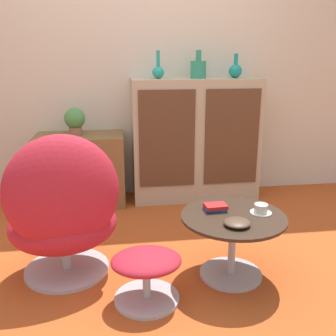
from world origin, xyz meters
TOP-DOWN VIEW (x-y plane):
  - ground_plane at (0.00, 0.00)m, footprint 12.00×12.00m
  - wall_back at (0.00, 1.44)m, footprint 6.40×0.06m
  - sideboard at (0.50, 1.22)m, footprint 1.14×0.38m
  - tv_console at (-0.53, 1.20)m, footprint 0.75×0.42m
  - egg_chair at (-0.54, -0.01)m, footprint 0.76×0.71m
  - ottoman at (-0.08, -0.32)m, footprint 0.39×0.36m
  - coffee_table at (0.45, -0.14)m, footprint 0.62×0.62m
  - vase_leftmost at (0.16, 1.22)m, footprint 0.10×0.10m
  - vase_inner_left at (0.51, 1.22)m, footprint 0.14×0.14m
  - vase_inner_right at (0.84, 1.22)m, footprint 0.12×0.12m
  - potted_plant at (-0.56, 1.20)m, footprint 0.18×0.18m
  - teacup at (0.62, -0.13)m, footprint 0.13×0.13m
  - book_stack at (0.36, -0.05)m, footprint 0.14×0.11m
  - bowl at (0.43, -0.28)m, footprint 0.15×0.15m

SIDE VIEW (x-z plane):
  - ground_plane at x=0.00m, z-range 0.00..0.00m
  - ottoman at x=-0.08m, z-range 0.05..0.34m
  - coffee_table at x=0.45m, z-range 0.07..0.47m
  - tv_console at x=-0.53m, z-range 0.00..0.63m
  - bowl at x=0.43m, z-range 0.40..0.44m
  - book_stack at x=0.36m, z-range 0.40..0.44m
  - teacup at x=0.62m, z-range 0.39..0.45m
  - egg_chair at x=-0.54m, z-range -0.02..0.89m
  - sideboard at x=0.50m, z-range 0.00..1.10m
  - potted_plant at x=-0.56m, z-range 0.64..0.88m
  - vase_leftmost at x=0.16m, z-range 1.05..1.28m
  - vase_inner_right at x=0.84m, z-range 1.06..1.27m
  - vase_inner_left at x=0.51m, z-range 1.06..1.30m
  - wall_back at x=0.00m, z-range 0.00..2.60m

